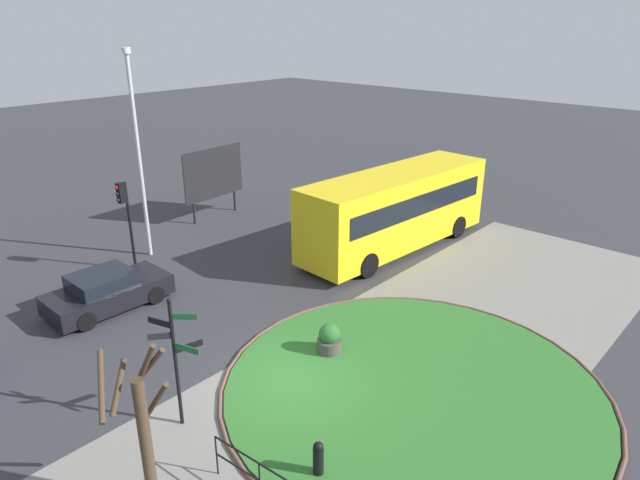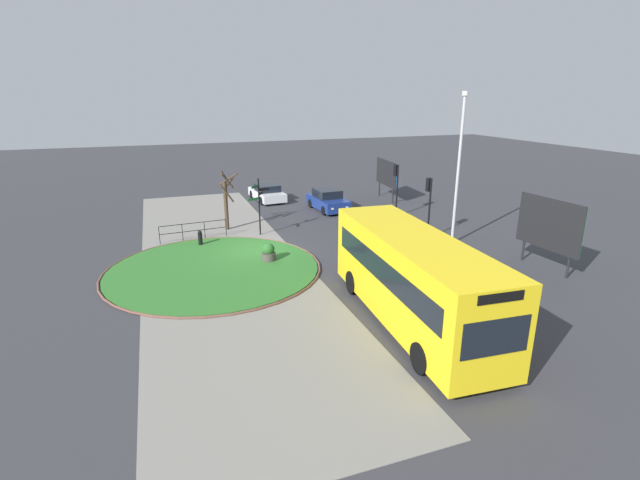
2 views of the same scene
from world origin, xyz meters
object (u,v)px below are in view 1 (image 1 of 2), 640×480
(signpost_directional, at_px, (176,353))
(traffic_light_near, at_px, (125,207))
(billboard_right, at_px, (213,174))
(bus_yellow, at_px, (396,208))
(planter_near_signpost, at_px, (329,341))
(street_tree_bare, at_px, (143,428))
(lamppost_tall, at_px, (138,151))
(car_near_lane, at_px, (107,291))
(bollard_foreground, at_px, (318,459))

(signpost_directional, bearing_deg, traffic_light_near, 66.38)
(billboard_right, bearing_deg, bus_yellow, -76.97)
(planter_near_signpost, height_order, street_tree_bare, street_tree_bare)
(lamppost_tall, height_order, billboard_right, lamppost_tall)
(planter_near_signpost, bearing_deg, bus_yellow, 22.76)
(lamppost_tall, xyz_separation_m, billboard_right, (4.93, 1.84, -2.26))
(bus_yellow, height_order, planter_near_signpost, bus_yellow)
(street_tree_bare, bearing_deg, car_near_lane, 66.72)
(traffic_light_near, xyz_separation_m, lamppost_tall, (1.35, 0.88, 1.82))
(lamppost_tall, relative_size, street_tree_bare, 2.19)
(car_near_lane, xyz_separation_m, street_tree_bare, (-3.69, -8.57, 1.32))
(planter_near_signpost, bearing_deg, street_tree_bare, -171.36)
(car_near_lane, distance_m, traffic_light_near, 3.75)
(car_near_lane, height_order, billboard_right, billboard_right)
(traffic_light_near, xyz_separation_m, planter_near_signpost, (0.76, -9.79, -2.20))
(signpost_directional, distance_m, bollard_foreground, 4.09)
(traffic_light_near, relative_size, street_tree_bare, 0.95)
(bollard_foreground, bearing_deg, billboard_right, 59.03)
(bus_yellow, bearing_deg, billboard_right, 110.25)
(planter_near_signpost, bearing_deg, signpost_directional, 172.50)
(signpost_directional, relative_size, bus_yellow, 0.36)
(signpost_directional, bearing_deg, bollard_foreground, -75.07)
(bollard_foreground, distance_m, car_near_lane, 10.61)
(bollard_foreground, distance_m, lamppost_tall, 14.92)
(lamppost_tall, height_order, planter_near_signpost, lamppost_tall)
(lamppost_tall, xyz_separation_m, planter_near_signpost, (-0.60, -10.67, -4.02))
(planter_near_signpost, bearing_deg, billboard_right, 66.17)
(bollard_foreground, bearing_deg, signpost_directional, 104.93)
(car_near_lane, bearing_deg, bus_yellow, -19.53)
(bollard_foreground, bearing_deg, car_near_lane, 85.60)
(lamppost_tall, bearing_deg, car_near_lane, -138.95)
(car_near_lane, height_order, planter_near_signpost, car_near_lane)
(signpost_directional, height_order, bus_yellow, signpost_directional)
(signpost_directional, relative_size, lamppost_tall, 0.42)
(signpost_directional, bearing_deg, planter_near_signpost, -7.50)
(street_tree_bare, bearing_deg, traffic_light_near, 61.33)
(bollard_foreground, height_order, billboard_right, billboard_right)
(traffic_light_near, distance_m, street_tree_bare, 12.33)
(traffic_light_near, height_order, street_tree_bare, street_tree_bare)
(bollard_foreground, relative_size, street_tree_bare, 0.24)
(signpost_directional, relative_size, bollard_foreground, 3.78)
(planter_near_signpost, relative_size, street_tree_bare, 0.26)
(billboard_right, relative_size, planter_near_signpost, 3.66)
(traffic_light_near, relative_size, planter_near_signpost, 3.63)
(car_near_lane, height_order, lamppost_tall, lamppost_tall)
(signpost_directional, bearing_deg, bus_yellow, 12.25)
(signpost_directional, xyz_separation_m, traffic_light_near, (4.01, 9.16, 0.62))
(signpost_directional, relative_size, car_near_lane, 0.85)
(signpost_directional, height_order, street_tree_bare, street_tree_bare)
(bus_yellow, height_order, lamppost_tall, lamppost_tall)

